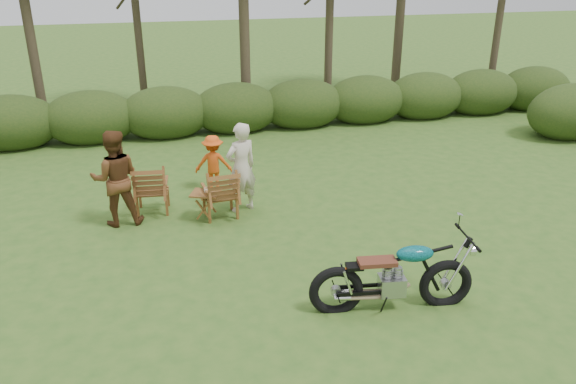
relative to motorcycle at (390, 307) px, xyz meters
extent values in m
plane|color=#2E531B|center=(-0.56, 0.48, 0.00)|extent=(80.00, 80.00, 0.00)
cylinder|color=#34291C|center=(-3.06, 12.68, 3.15)|extent=(0.24, 0.24, 6.30)
cylinder|color=#34291C|center=(2.94, 11.58, 3.24)|extent=(0.26, 0.26, 6.48)
ellipsoid|color=#203814|center=(-6.56, 9.48, 0.63)|extent=(2.52, 1.68, 1.51)
ellipsoid|color=#203814|center=(-4.56, 9.48, 0.63)|extent=(2.52, 1.68, 1.51)
ellipsoid|color=#203814|center=(-2.56, 9.48, 0.63)|extent=(2.52, 1.68, 1.51)
ellipsoid|color=#203814|center=(-0.56, 9.48, 0.63)|extent=(2.52, 1.68, 1.51)
ellipsoid|color=#203814|center=(1.44, 9.48, 0.63)|extent=(2.52, 1.68, 1.51)
ellipsoid|color=#203814|center=(3.44, 9.48, 0.63)|extent=(2.52, 1.68, 1.51)
ellipsoid|color=#203814|center=(5.44, 9.48, 0.63)|extent=(2.52, 1.68, 1.51)
ellipsoid|color=#203814|center=(7.44, 9.48, 0.63)|extent=(2.52, 1.68, 1.51)
ellipsoid|color=#203814|center=(9.44, 9.48, 0.63)|extent=(2.52, 1.68, 1.51)
ellipsoid|color=#203814|center=(8.44, 6.48, 0.68)|extent=(2.70, 1.80, 1.62)
imported|color=beige|center=(-2.14, 3.58, 0.61)|extent=(0.17, 0.17, 0.11)
imported|color=beige|center=(-1.44, 3.87, 0.00)|extent=(0.77, 0.65, 1.80)
imported|color=#583219|center=(-3.79, 3.88, 0.00)|extent=(0.89, 0.70, 1.83)
imported|color=#E15015|center=(-1.82, 5.08, 0.00)|extent=(0.86, 0.60, 1.22)
camera|label=1|loc=(-3.19, -6.24, 4.68)|focal=35.00mm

